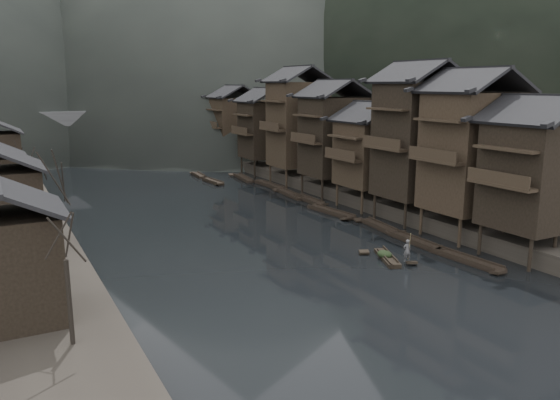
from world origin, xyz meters
TOP-DOWN VIEW (x-y plane):
  - water at (0.00, 0.00)m, footprint 300.00×300.00m
  - right_bank at (35.00, 40.00)m, footprint 40.00×200.00m
  - stilt_houses at (17.28, 19.00)m, footprint 9.00×67.60m
  - bare_trees at (-17.00, 7.46)m, footprint 3.68×40.41m
  - moored_sampans at (12.05, 15.25)m, footprint 3.01×50.99m
  - midriver_boats at (6.94, 39.15)m, footprint 1.47×11.78m
  - stone_bridge at (-0.00, 72.00)m, footprint 40.00×6.00m
  - hero_sampan at (6.58, -3.18)m, footprint 2.61×4.79m
  - cargo_heap at (6.49, -2.97)m, footprint 1.07×1.40m
  - boatman at (7.23, -4.74)m, footprint 0.74×0.57m
  - bamboo_pole at (7.43, -4.74)m, footprint 1.71×2.09m

SIDE VIEW (x-z plane):
  - water at x=0.00m, z-range 0.00..0.00m
  - midriver_boats at x=6.94m, z-range -0.02..0.42m
  - hero_sampan at x=6.58m, z-range -0.01..0.42m
  - moored_sampans at x=12.05m, z-range -0.03..0.44m
  - cargo_heap at x=6.49m, z-range 0.43..1.07m
  - right_bank at x=35.00m, z-range 0.00..1.80m
  - boatman at x=7.23m, z-range 0.43..2.23m
  - bamboo_pole at x=7.43m, z-range 2.23..5.30m
  - stone_bridge at x=0.00m, z-range 0.61..9.61m
  - bare_trees at x=-17.00m, z-range 2.45..9.81m
  - stilt_houses at x=17.28m, z-range 0.84..17.31m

